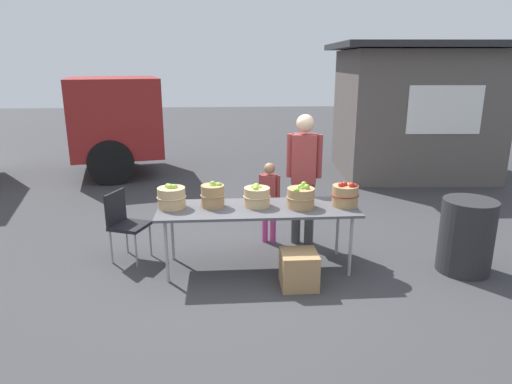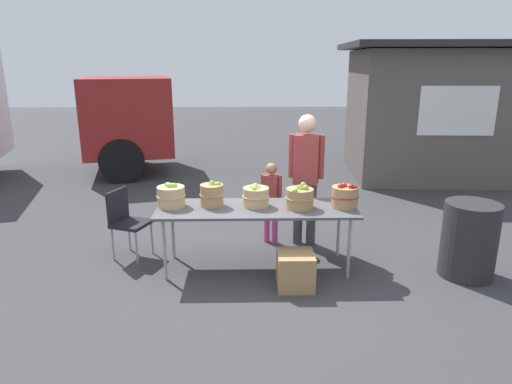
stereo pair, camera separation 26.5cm
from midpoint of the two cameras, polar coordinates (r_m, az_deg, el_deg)
name	(u,v)px [view 1 (the left image)]	position (r m, az deg, el deg)	size (l,w,h in m)	color
ground_plane	(258,267)	(5.54, -1.16, -9.36)	(40.00, 40.00, 0.00)	#38383A
market_table	(258,211)	(5.27, -1.21, -2.37)	(2.30, 0.76, 0.75)	#4C4C51
apple_basket_green_0	(172,197)	(5.33, -11.92, -0.59)	(0.34, 0.34, 0.29)	tan
apple_basket_green_1	(213,195)	(5.29, -6.85, -0.39)	(0.29, 0.29, 0.30)	#A87F51
apple_basket_green_2	(257,196)	(5.28, -1.32, -0.53)	(0.32, 0.32, 0.27)	tan
apple_basket_green_3	(301,197)	(5.24, 4.19, -0.62)	(0.33, 0.33, 0.28)	#A87F51
apple_basket_red_0	(345,195)	(5.37, 9.72, -0.37)	(0.32, 0.32, 0.30)	#A87F51
vendor_adult	(304,169)	(5.95, 4.75, 2.82)	(0.45, 0.29, 1.73)	#3F3F3F
child_customer	(269,196)	(6.05, 0.42, -0.55)	(0.28, 0.21, 1.10)	#CC3F8C
food_kiosk	(414,110)	(10.36, 18.48, 9.74)	(3.67, 3.11, 2.74)	#59514C
folding_chair	(124,220)	(5.84, -17.40, -3.38)	(0.52, 0.52, 0.86)	black
trash_barrel	(466,236)	(5.76, 23.62, -5.07)	(0.60, 0.60, 0.87)	#262628
produce_crate	(299,269)	(5.03, 3.87, -9.64)	(0.39, 0.39, 0.39)	#A87F51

